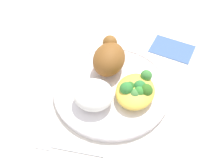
{
  "coord_description": "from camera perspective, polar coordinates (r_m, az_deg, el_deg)",
  "views": [
    {
      "loc": [
        -0.38,
        -0.12,
        0.51
      ],
      "look_at": [
        0.0,
        0.0,
        0.03
      ],
      "focal_mm": 43.66,
      "sensor_mm": 36.0,
      "label": 1
    }
  ],
  "objects": [
    {
      "name": "ground_plane",
      "position": [
        0.64,
        0.0,
        -1.52
      ],
      "size": [
        2.0,
        2.0,
        0.0
      ],
      "primitive_type": "plane",
      "color": "silver"
    },
    {
      "name": "plate",
      "position": [
        0.64,
        0.0,
        -1.03
      ],
      "size": [
        0.27,
        0.27,
        0.02
      ],
      "color": "white",
      "rests_on": "ground_plane"
    },
    {
      "name": "roasted_chicken",
      "position": [
        0.65,
        -0.61,
        5.54
      ],
      "size": [
        0.11,
        0.07,
        0.07
      ],
      "color": "brown",
      "rests_on": "plate"
    },
    {
      "name": "rice_pile",
      "position": [
        0.59,
        -3.91,
        -2.25
      ],
      "size": [
        0.08,
        0.09,
        0.05
      ],
      "primitive_type": "ellipsoid",
      "color": "white",
      "rests_on": "plate"
    },
    {
      "name": "mac_cheese_with_broccoli",
      "position": [
        0.6,
        5.11,
        -1.22
      ],
      "size": [
        0.11,
        0.09,
        0.04
      ],
      "color": "#E8BD45",
      "rests_on": "plate"
    },
    {
      "name": "fork",
      "position": [
        0.57,
        -9.77,
        -13.09
      ],
      "size": [
        0.03,
        0.14,
        0.01
      ],
      "color": "silver",
      "rests_on": "ground_plane"
    },
    {
      "name": "napkin",
      "position": [
        0.76,
        12.48,
        7.23
      ],
      "size": [
        0.09,
        0.12,
        0.0
      ],
      "primitive_type": "cube",
      "rotation": [
        0.0,
        0.0,
        -0.14
      ],
      "color": "#47669E",
      "rests_on": "ground_plane"
    }
  ]
}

